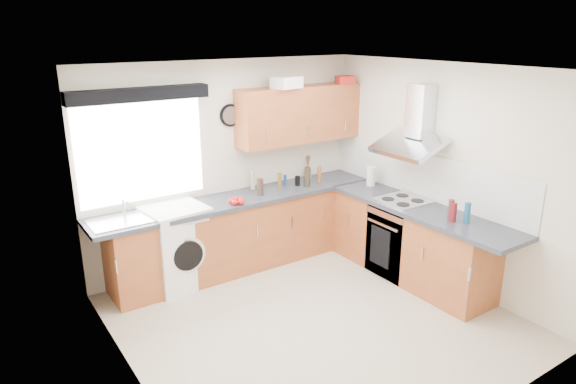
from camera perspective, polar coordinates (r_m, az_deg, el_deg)
ground_plane at (r=5.41m, az=2.96°, el=-13.97°), size 3.60×3.60×0.00m
ceiling at (r=4.61m, az=3.46°, el=13.48°), size 3.60×3.60×0.02m
wall_back at (r=6.33m, az=-6.73°, el=3.08°), size 3.60×0.02×2.50m
wall_front at (r=3.71m, az=20.45°, el=-8.84°), size 3.60×0.02×2.50m
wall_left at (r=4.10m, az=-17.37°, el=-5.95°), size 0.02×3.60×2.50m
wall_right at (r=6.08m, az=16.83°, el=1.83°), size 0.02×3.60×2.50m
window at (r=5.85m, az=-15.95°, el=4.34°), size 1.40×0.02×1.10m
window_blind at (r=5.66m, az=-16.19°, el=10.38°), size 1.50×0.18×0.14m
splashback at (r=6.28m, az=14.61°, el=1.84°), size 0.01×3.00×0.54m
base_cab_back at (r=6.30m, az=-6.04°, el=-4.83°), size 3.00×0.58×0.86m
base_cab_corner at (r=7.13m, az=5.39°, el=-2.08°), size 0.60×0.60×0.86m
base_cab_right at (r=6.23m, az=13.39°, el=-5.51°), size 0.58×2.10×0.86m
worktop_back at (r=6.18m, az=-5.31°, el=-0.77°), size 3.60×0.62×0.05m
worktop_right at (r=5.97m, az=14.68°, el=-1.97°), size 0.62×2.42×0.05m
sink at (r=5.68m, az=-17.15°, el=-2.52°), size 0.84×0.46×0.10m
oven at (r=6.32m, az=12.32°, el=-5.15°), size 0.56×0.58×0.85m
hob_plate at (r=6.15m, az=12.62°, el=-0.92°), size 0.52×0.52×0.01m
extractor_hood at (r=6.01m, az=13.84°, el=6.99°), size 0.52×0.78×0.66m
upper_cabinets at (r=6.55m, az=1.27°, el=8.63°), size 1.70×0.35×0.70m
washing_machine at (r=6.02m, az=-12.26°, el=-5.88°), size 0.70×0.68×0.94m
wall_clock at (r=6.19m, az=-6.35°, el=8.44°), size 0.27×0.04×0.27m
casserole at (r=6.26m, az=-0.17°, el=12.08°), size 0.37×0.30×0.14m
storage_box at (r=6.82m, az=6.38°, el=12.28°), size 0.27×0.25×0.10m
utensil_pot at (r=6.90m, az=2.22°, el=2.07°), size 0.10×0.10×0.13m
kitchen_roll at (r=6.65m, az=9.20°, el=1.73°), size 0.13×0.13×0.24m
tomato_cluster at (r=5.92m, az=-5.70°, el=-0.98°), size 0.20×0.20×0.07m
jar_0 at (r=6.46m, az=-0.93°, el=1.29°), size 0.05×0.05×0.19m
jar_1 at (r=6.59m, az=-0.33°, el=1.35°), size 0.04×0.04×0.13m
jar_2 at (r=6.68m, az=3.50°, el=1.91°), size 0.05×0.05×0.22m
jar_3 at (r=6.52m, az=2.17°, el=1.71°), size 0.08×0.08×0.25m
jar_4 at (r=6.58m, az=1.06°, el=1.25°), size 0.06×0.06×0.12m
jar_5 at (r=6.48m, az=-3.28°, el=0.99°), size 0.05×0.05×0.13m
jar_6 at (r=6.42m, az=-3.94°, el=1.41°), size 0.05×0.05×0.25m
jar_7 at (r=6.19m, az=-3.04°, el=0.55°), size 0.07×0.07×0.20m
bottle_0 at (r=5.63m, az=17.64°, el=-1.93°), size 0.06×0.06×0.23m
bottle_1 at (r=5.60m, az=17.95°, el=-2.18°), size 0.06×0.06×0.21m
bottle_2 at (r=5.62m, az=19.30°, el=-2.17°), size 0.06×0.06×0.22m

